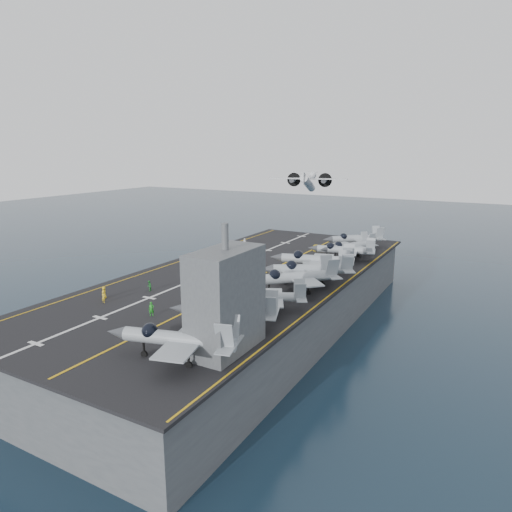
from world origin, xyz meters
The scene contains 29 objects.
ground centered at (0.00, 0.00, 0.00)m, with size 500.00×500.00×0.00m, color #142135.
hull centered at (0.00, 0.00, 5.00)m, with size 36.00×90.00×10.00m, color #56595E.
flight_deck centered at (0.00, 0.00, 10.20)m, with size 38.00×92.00×0.40m, color black.
foul_line centered at (3.00, 0.00, 10.42)m, with size 0.35×90.00×0.02m, color gold.
landing_centerline centered at (-6.00, 0.00, 10.42)m, with size 0.50×90.00×0.02m, color silver.
deck_edge_port centered at (-17.00, 0.00, 10.42)m, with size 0.25×90.00×0.02m, color gold.
deck_edge_stbd centered at (18.50, 0.00, 10.42)m, with size 0.25×90.00×0.02m, color gold.
island_superstructure centered at (15.00, -30.00, 17.90)m, with size 5.00×10.00×15.00m, color #56595E, non-canonical shape.
fighter_jet_0 centered at (12.00, -35.03, 13.11)m, with size 17.80×14.12×5.43m, color gray, non-canonical shape.
fighter_jet_1 centered at (11.93, -24.37, 12.92)m, with size 16.99×14.13×5.05m, color gray, non-canonical shape.
fighter_jet_2 centered at (13.07, -16.22, 12.68)m, with size 15.67×13.83×4.55m, color #9AA1AA, non-canonical shape.
fighter_jet_3 centered at (13.18, -6.35, 13.23)m, with size 19.29×19.12×5.66m, color #969EA7, non-canonical shape.
fighter_jet_4 centered at (13.46, -0.10, 13.22)m, with size 19.47×17.54×5.63m, color #97A1A7, non-canonical shape.
fighter_jet_5 centered at (11.55, 6.96, 13.19)m, with size 18.31×14.53×5.58m, color #9299A2, non-canonical shape.
fighter_jet_6 centered at (13.10, 19.17, 12.85)m, with size 15.90×12.39×4.90m, color #99A2A8, non-canonical shape.
fighter_jet_7 centered at (12.70, 23.35, 12.86)m, with size 15.54×17.01×4.91m, color #99A1AA, non-canonical shape.
fighter_jet_8 centered at (11.56, 32.09, 12.94)m, with size 17.49×16.72×5.07m, color #9198A0, non-canonical shape.
tow_cart_a centered at (2.84, -18.04, 11.04)m, with size 2.30×1.67×1.27m, color #D3C708, non-canonical shape.
tow_cart_b centered at (5.65, 1.39, 11.06)m, with size 2.25×1.52×1.31m, color gold, non-canonical shape.
tow_cart_c centered at (4.63, 25.38, 11.03)m, with size 2.22×1.55×1.26m, color #C29B06, non-canonical shape.
crew_0 centered at (-12.04, -23.59, 11.35)m, with size 1.35×1.31×1.89m, color yellow.
crew_1 centered at (-10.49, -25.14, 11.30)m, with size 1.09×0.73×1.80m, color gold.
crew_2 centered at (-8.50, -17.15, 11.27)m, with size 1.12×1.25×1.74m, color #268C33.
crew_3 centered at (-11.69, 4.98, 11.28)m, with size 1.24×1.25×1.76m, color #B21919.
crew_4 centered at (-9.10, 7.14, 11.21)m, with size 1.13×0.92×1.63m, color red.
crew_5 centered at (-13.25, 22.06, 11.29)m, with size 1.19×0.92×1.78m, color silver.
crew_6 centered at (-0.22, -25.88, 11.42)m, with size 1.47×1.35×2.04m, color #1F9722.
crew_7 centered at (0.98, -16.45, 11.38)m, with size 1.19×0.81×1.96m, color white.
transport_plane centered at (-13.28, 60.95, 23.06)m, with size 27.26×21.51×5.71m, color silver, non-canonical shape.
Camera 1 is at (42.23, -71.78, 33.33)m, focal length 32.00 mm.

